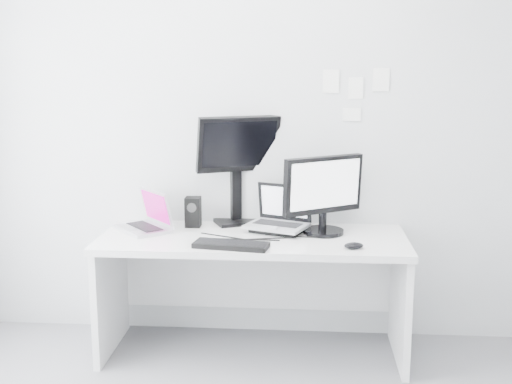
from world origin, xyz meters
TOP-DOWN VIEW (x-y plane):
  - back_wall at (0.00, 1.60)m, footprint 3.60×0.00m
  - desk at (0.00, 1.25)m, footprint 1.80×0.70m
  - macbook at (-0.68, 1.34)m, footprint 0.42×0.43m
  - speaker at (-0.39, 1.46)m, footprint 0.12×0.12m
  - dell_laptop at (0.13, 1.36)m, footprint 0.42×0.38m
  - rear_monitor at (-0.12, 1.56)m, footprint 0.55×0.38m
  - samsung_monitor at (0.41, 1.35)m, footprint 0.57×0.49m
  - keyboard at (-0.10, 1.01)m, footprint 0.43×0.21m
  - mouse at (0.57, 1.03)m, footprint 0.12×0.09m
  - wall_note_0 at (0.45, 1.59)m, footprint 0.10×0.00m
  - wall_note_1 at (0.60, 1.59)m, footprint 0.09×0.00m
  - wall_note_2 at (0.75, 1.59)m, footprint 0.10×0.00m
  - wall_note_3 at (0.58, 1.59)m, footprint 0.11×0.00m

SIDE VIEW (x-z plane):
  - desk at x=0.00m, z-range 0.00..0.73m
  - keyboard at x=-0.10m, z-range 0.73..0.76m
  - mouse at x=0.57m, z-range 0.73..0.77m
  - speaker at x=-0.39m, z-range 0.73..0.92m
  - macbook at x=-0.68m, z-range 0.73..0.99m
  - dell_laptop at x=0.13m, z-range 0.73..1.02m
  - samsung_monitor at x=0.41m, z-range 0.73..1.21m
  - rear_monitor at x=-0.12m, z-range 0.73..1.43m
  - back_wall at x=0.00m, z-range -0.45..3.15m
  - wall_note_3 at x=0.58m, z-range 1.38..1.46m
  - wall_note_1 at x=0.60m, z-range 1.52..1.65m
  - wall_note_0 at x=0.45m, z-range 1.55..1.69m
  - wall_note_2 at x=0.75m, z-range 1.56..1.70m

